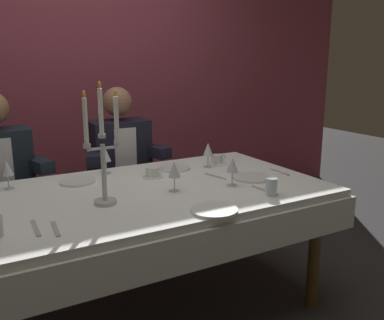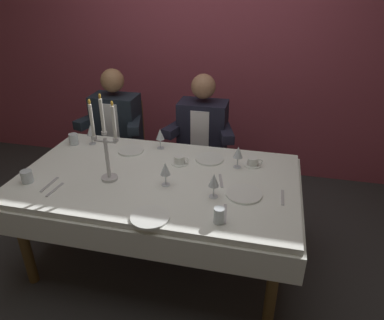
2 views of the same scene
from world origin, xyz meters
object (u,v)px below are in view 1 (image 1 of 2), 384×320
(dinner_plate_0, at_px, (174,168))
(dinner_plate_2, at_px, (214,210))
(wine_glass_0, at_px, (105,155))
(dinner_plate_1, at_px, (77,181))
(coffee_cup_0, at_px, (217,160))
(candelabra, at_px, (103,155))
(dining_table, at_px, (152,209))
(dinner_plate_3, at_px, (251,177))
(wine_glass_3, at_px, (7,169))
(wine_glass_2, at_px, (208,150))
(wine_glass_4, at_px, (232,165))
(seated_diner_1, at_px, (119,156))
(coffee_cup_1, at_px, (153,173))
(water_tumbler_0, at_px, (271,187))
(wine_glass_1, at_px, (174,171))

(dinner_plate_0, relative_size, dinner_plate_2, 0.94)
(wine_glass_0, bearing_deg, dinner_plate_1, -152.43)
(coffee_cup_0, bearing_deg, candelabra, -155.58)
(candelabra, bearing_deg, dining_table, 21.17)
(dinner_plate_0, xyz_separation_m, dinner_plate_3, (0.30, -0.43, 0.00))
(candelabra, xyz_separation_m, wine_glass_3, (-0.38, 0.50, -0.13))
(dinner_plate_3, xyz_separation_m, wine_glass_2, (-0.08, 0.36, 0.11))
(wine_glass_4, distance_m, seated_diner_1, 1.10)
(dinner_plate_0, distance_m, coffee_cup_1, 0.23)
(dinner_plate_0, distance_m, dinner_plate_1, 0.63)
(dinner_plate_2, bearing_deg, wine_glass_0, 103.91)
(wine_glass_2, height_order, coffee_cup_0, wine_glass_2)
(dining_table, distance_m, wine_glass_0, 0.50)
(dinner_plate_2, relative_size, dinner_plate_3, 0.99)
(dining_table, relative_size, dinner_plate_3, 8.51)
(wine_glass_4, xyz_separation_m, water_tumbler_0, (0.08, -0.25, -0.07))
(coffee_cup_1, bearing_deg, wine_glass_4, -50.10)
(dinner_plate_0, relative_size, dinner_plate_1, 1.06)
(dinner_plate_0, xyz_separation_m, coffee_cup_0, (0.32, -0.02, 0.02))
(wine_glass_4, bearing_deg, dinner_plate_1, 146.69)
(wine_glass_4, relative_size, seated_diner_1, 0.13)
(dinner_plate_2, relative_size, wine_glass_1, 1.38)
(wine_glass_3, distance_m, seated_diner_1, 0.97)
(dinner_plate_3, distance_m, wine_glass_4, 0.22)
(dinner_plate_3, relative_size, coffee_cup_0, 1.73)
(dinner_plate_0, relative_size, wine_glass_2, 1.30)
(dinner_plate_0, bearing_deg, seated_diner_1, 106.45)
(dinner_plate_1, relative_size, wine_glass_2, 1.22)
(dining_table, bearing_deg, coffee_cup_1, 64.01)
(candelabra, xyz_separation_m, wine_glass_1, (0.39, 0.02, -0.13))
(coffee_cup_0, relative_size, coffee_cup_1, 1.00)
(dinner_plate_0, height_order, coffee_cup_1, coffee_cup_1)
(candelabra, distance_m, coffee_cup_1, 0.56)
(coffee_cup_0, height_order, seated_diner_1, seated_diner_1)
(candelabra, relative_size, wine_glass_2, 3.63)
(dinner_plate_0, bearing_deg, water_tumbler_0, -75.37)
(dinner_plate_3, bearing_deg, wine_glass_1, 179.30)
(dinner_plate_0, xyz_separation_m, dinner_plate_1, (-0.63, -0.00, 0.00))
(dinner_plate_0, bearing_deg, wine_glass_4, -76.49)
(dinner_plate_0, xyz_separation_m, coffee_cup_1, (-0.20, -0.11, 0.02))
(wine_glass_1, bearing_deg, water_tumbler_0, -38.06)
(dinner_plate_3, xyz_separation_m, coffee_cup_1, (-0.50, 0.32, 0.02))
(dinner_plate_1, height_order, coffee_cup_1, coffee_cup_1)
(water_tumbler_0, bearing_deg, wine_glass_0, 125.71)
(dinner_plate_1, bearing_deg, coffee_cup_0, -0.99)
(dining_table, xyz_separation_m, wine_glass_4, (0.42, -0.17, 0.24))
(dining_table, relative_size, dinner_plate_0, 9.12)
(dinner_plate_3, relative_size, coffee_cup_1, 1.73)
(dining_table, height_order, water_tumbler_0, water_tumbler_0)
(candelabra, bearing_deg, seated_diner_1, 66.44)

